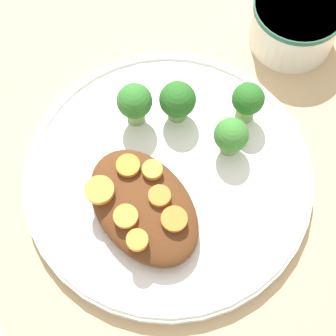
# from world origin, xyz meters

# --- Properties ---
(ground_plane) EXTENTS (4.00, 4.00, 0.00)m
(ground_plane) POSITION_xyz_m (0.00, 0.00, 0.00)
(ground_plane) COLOR tan
(plate) EXTENTS (0.29, 0.29, 0.02)m
(plate) POSITION_xyz_m (0.00, 0.00, 0.01)
(plate) COLOR white
(plate) RESTS_ON ground_plane
(dip_bowl) EXTENTS (0.10, 0.10, 0.06)m
(dip_bowl) POSITION_xyz_m (-0.06, 0.21, 0.03)
(dip_bowl) COLOR white
(dip_bowl) RESTS_ON ground_plane
(stew_mound) EXTENTS (0.13, 0.09, 0.03)m
(stew_mound) POSITION_xyz_m (0.02, -0.04, 0.03)
(stew_mound) COLOR #5B3319
(stew_mound) RESTS_ON plate
(broccoli_floret_0) EXTENTS (0.03, 0.03, 0.05)m
(broccoli_floret_0) POSITION_xyz_m (0.01, 0.07, 0.04)
(broccoli_floret_0) COLOR #759E51
(broccoli_floret_0) RESTS_ON plate
(broccoli_floret_1) EXTENTS (0.04, 0.04, 0.05)m
(broccoli_floret_1) POSITION_xyz_m (-0.05, 0.05, 0.04)
(broccoli_floret_1) COLOR #759E51
(broccoli_floret_1) RESTS_ON plate
(broccoli_floret_2) EXTENTS (0.03, 0.03, 0.05)m
(broccoli_floret_2) POSITION_xyz_m (-0.01, 0.10, 0.04)
(broccoli_floret_2) COLOR #759E51
(broccoli_floret_2) RESTS_ON plate
(broccoli_floret_3) EXTENTS (0.04, 0.04, 0.05)m
(broccoli_floret_3) POSITION_xyz_m (-0.07, 0.01, 0.05)
(broccoli_floret_3) COLOR #7FA85B
(broccoli_floret_3) RESTS_ON plate
(carrot_slice_0) EXTENTS (0.02, 0.02, 0.00)m
(carrot_slice_0) POSITION_xyz_m (0.02, -0.06, 0.05)
(carrot_slice_0) COLOR orange
(carrot_slice_0) RESTS_ON stew_mound
(carrot_slice_1) EXTENTS (0.02, 0.02, 0.01)m
(carrot_slice_1) POSITION_xyz_m (0.00, -0.02, 0.05)
(carrot_slice_1) COLOR orange
(carrot_slice_1) RESTS_ON stew_mound
(carrot_slice_2) EXTENTS (0.02, 0.02, 0.00)m
(carrot_slice_2) POSITION_xyz_m (0.05, -0.03, 0.05)
(carrot_slice_2) COLOR orange
(carrot_slice_2) RESTS_ON stew_mound
(carrot_slice_3) EXTENTS (0.03, 0.03, 0.01)m
(carrot_slice_3) POSITION_xyz_m (-0.01, -0.07, 0.05)
(carrot_slice_3) COLOR orange
(carrot_slice_3) RESTS_ON stew_mound
(carrot_slice_4) EXTENTS (0.02, 0.02, 0.01)m
(carrot_slice_4) POSITION_xyz_m (0.05, -0.07, 0.05)
(carrot_slice_4) COLOR orange
(carrot_slice_4) RESTS_ON stew_mound
(carrot_slice_5) EXTENTS (0.02, 0.02, 0.01)m
(carrot_slice_5) POSITION_xyz_m (-0.02, -0.03, 0.05)
(carrot_slice_5) COLOR orange
(carrot_slice_5) RESTS_ON stew_mound
(carrot_slice_6) EXTENTS (0.02, 0.02, 0.01)m
(carrot_slice_6) POSITION_xyz_m (0.03, -0.03, 0.05)
(carrot_slice_6) COLOR orange
(carrot_slice_6) RESTS_ON stew_mound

